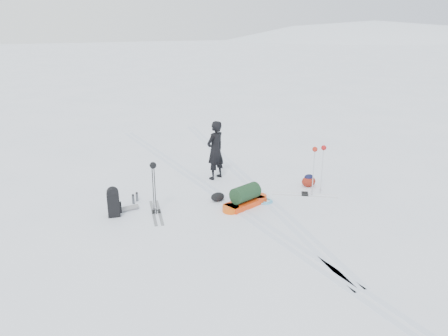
{
  "coord_description": "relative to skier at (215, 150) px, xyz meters",
  "views": [
    {
      "loc": [
        -4.9,
        -10.13,
        4.77
      ],
      "look_at": [
        -0.04,
        0.13,
        0.95
      ],
      "focal_mm": 35.0,
      "sensor_mm": 36.0,
      "label": 1
    }
  ],
  "objects": [
    {
      "name": "ground",
      "position": [
        -0.48,
        -1.86,
        -0.94
      ],
      "size": [
        200.0,
        200.0,
        0.0
      ],
      "primitive_type": "plane",
      "color": "white",
      "rests_on": "ground"
    },
    {
      "name": "snow_hill_backdrop",
      "position": [
        62.21,
        82.16,
        -69.96
      ],
      "size": [
        359.5,
        192.0,
        162.45
      ],
      "color": "white",
      "rests_on": "ground"
    },
    {
      "name": "ski_tracks",
      "position": [
        0.13,
        -0.99,
        -0.93
      ],
      "size": [
        3.38,
        17.97,
        0.01
      ],
      "color": "silver",
      "rests_on": "ground"
    },
    {
      "name": "skier",
      "position": [
        0.0,
        0.0,
        0.0
      ],
      "size": [
        0.81,
        0.69,
        1.87
      ],
      "primitive_type": "imported",
      "rotation": [
        0.0,
        0.0,
        3.56
      ],
      "color": "black",
      "rests_on": "ground"
    },
    {
      "name": "pulk_sled",
      "position": [
        -0.17,
        -2.35,
        -0.71
      ],
      "size": [
        1.61,
        0.91,
        0.59
      ],
      "rotation": [
        0.0,
        0.0,
        0.32
      ],
      "color": "red",
      "rests_on": "ground"
    },
    {
      "name": "expedition_rucksack",
      "position": [
        -3.48,
        -1.47,
        -0.57
      ],
      "size": [
        0.86,
        0.41,
        0.79
      ],
      "rotation": [
        0.0,
        0.0,
        -0.18
      ],
      "color": "black",
      "rests_on": "ground"
    },
    {
      "name": "ski_poles_black",
      "position": [
        -2.53,
        -1.79,
        0.22
      ],
      "size": [
        0.17,
        0.2,
        1.41
      ],
      "rotation": [
        0.0,
        0.0,
        -0.32
      ],
      "color": "black",
      "rests_on": "ground"
    },
    {
      "name": "ski_poles_silver",
      "position": [
        2.08,
        -2.5,
        0.28
      ],
      "size": [
        0.47,
        0.16,
        1.46
      ],
      "rotation": [
        0.0,
        0.0,
        0.22
      ],
      "color": "silver",
      "rests_on": "ground"
    },
    {
      "name": "touring_skis_grey",
      "position": [
        -2.5,
        -1.76,
        -0.92
      ],
      "size": [
        0.55,
        1.62,
        0.06
      ],
      "rotation": [
        0.0,
        0.0,
        1.37
      ],
      "color": "gray",
      "rests_on": "ground"
    },
    {
      "name": "touring_skis_white",
      "position": [
        1.75,
        -2.41,
        -0.92
      ],
      "size": [
        1.72,
        1.26,
        0.07
      ],
      "rotation": [
        0.0,
        0.0,
        -0.58
      ],
      "color": "silver",
      "rests_on": "ground"
    },
    {
      "name": "rope_coil",
      "position": [
        0.46,
        -2.34,
        -0.91
      ],
      "size": [
        0.56,
        0.56,
        0.05
      ],
      "rotation": [
        0.0,
        0.0,
        -0.34
      ],
      "color": "#59B0D8",
      "rests_on": "ground"
    },
    {
      "name": "small_daypack",
      "position": [
        2.26,
        -1.87,
        -0.75
      ],
      "size": [
        0.55,
        0.49,
        0.38
      ],
      "rotation": [
        0.0,
        0.0,
        -0.41
      ],
      "color": "maroon",
      "rests_on": "ground"
    },
    {
      "name": "thermos_pair",
      "position": [
        -2.82,
        -0.84,
        -0.8
      ],
      "size": [
        0.22,
        0.23,
        0.28
      ],
      "rotation": [
        0.0,
        0.0,
        0.04
      ],
      "color": "#525459",
      "rests_on": "ground"
    },
    {
      "name": "stuff_sack",
      "position": [
        -0.71,
        -1.72,
        -0.81
      ],
      "size": [
        0.46,
        0.39,
        0.24
      ],
      "rotation": [
        0.0,
        0.0,
        0.27
      ],
      "color": "black",
      "rests_on": "ground"
    }
  ]
}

